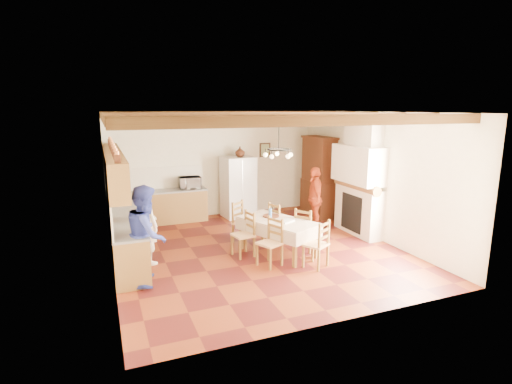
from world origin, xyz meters
The scene contains 31 objects.
floor centered at (0.00, 0.00, -0.01)m, with size 6.00×6.50×0.02m, color #4A1412.
ceiling centered at (0.00, 0.00, 3.01)m, with size 6.00×6.50×0.02m, color white.
wall_back centered at (0.00, 3.26, 1.50)m, with size 6.00×0.02×3.00m, color beige.
wall_front centered at (0.00, -3.26, 1.50)m, with size 6.00×0.02×3.00m, color beige.
wall_left centered at (-3.01, 0.00, 1.50)m, with size 0.02×6.50×3.00m, color beige.
wall_right centered at (3.01, 0.00, 1.50)m, with size 0.02×6.50×3.00m, color beige.
ceiling_beams centered at (0.00, 0.00, 2.91)m, with size 6.00×6.30×0.16m, color #3A220D, non-canonical shape.
lower_cabinets_left centered at (-2.70, 1.05, 0.43)m, with size 0.60×4.30×0.86m, color brown.
lower_cabinets_back centered at (-1.55, 2.95, 0.43)m, with size 2.30×0.60×0.86m, color brown.
countertop_left centered at (-2.70, 1.05, 0.88)m, with size 0.62×4.30×0.04m, color slate.
countertop_back centered at (-1.55, 2.95, 0.88)m, with size 2.34×0.62×0.04m, color slate.
backsplash_left centered at (-2.98, 1.05, 1.20)m, with size 0.03×4.30×0.60m, color white.
backsplash_back centered at (-1.55, 3.23, 1.20)m, with size 2.30×0.03×0.60m, color white.
upper_cabinets centered at (-2.83, 1.05, 1.85)m, with size 0.35×4.20×0.70m, color brown.
fireplace centered at (2.72, 0.20, 1.40)m, with size 0.56×1.60×2.80m, color beige, non-canonical shape.
wall_picture centered at (1.55, 3.23, 1.85)m, with size 0.34×0.03×0.42m, color #302114.
refrigerator centered at (0.55, 2.82, 0.87)m, with size 0.87×0.71×1.73m, color silver.
hutch centered at (2.75, 2.10, 1.15)m, with size 0.53×1.26×2.29m, color #3C2210, non-canonical shape.
dining_table centered at (0.35, -0.34, 0.67)m, with size 1.49×1.91×0.75m.
chandelier centered at (0.35, -0.34, 2.25)m, with size 0.47×0.47×0.03m, color black.
chair_left_near centered at (-0.09, -0.90, 0.48)m, with size 0.42×0.40×0.96m, color brown, non-canonical shape.
chair_left_far centered at (-0.40, -0.21, 0.48)m, with size 0.42×0.40×0.96m, color brown, non-canonical shape.
chair_right_near centered at (1.02, -0.38, 0.48)m, with size 0.42×0.40×0.96m, color brown, non-canonical shape.
chair_right_far centered at (0.69, 0.30, 0.48)m, with size 0.42×0.40×0.96m, color brown, non-canonical shape.
chair_end_near centered at (0.73, -1.30, 0.48)m, with size 0.42×0.40×0.96m, color brown, non-canonical shape.
chair_end_far centered at (-0.08, 0.65, 0.48)m, with size 0.42×0.40×0.96m, color brown, non-canonical shape.
person_man centered at (-2.30, 0.13, 0.81)m, with size 0.59×0.39×1.63m, color white.
person_woman_blue centered at (-2.41, -0.79, 0.89)m, with size 0.87×0.68×1.78m, color #303C9C.
person_woman_red centered at (1.98, 0.94, 0.81)m, with size 0.95×0.40×1.62m, color #BA3D19.
microwave centered at (-0.81, 2.95, 1.06)m, with size 0.58×0.40×0.32m, color silver.
fridge_vase centered at (0.61, 2.82, 1.88)m, with size 0.28×0.28×0.29m, color #3C2210.
Camera 1 is at (-3.10, -7.78, 3.09)m, focal length 28.00 mm.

